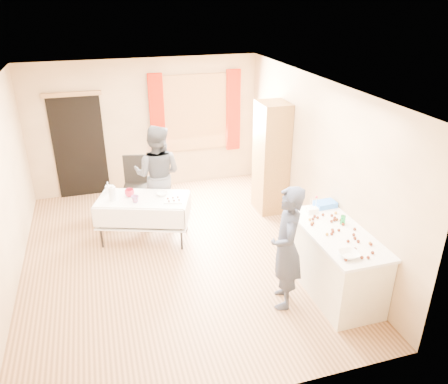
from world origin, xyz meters
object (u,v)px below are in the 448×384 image
object	(u,v)px
counter	(334,261)
woman	(158,175)
chair	(136,194)
party_table	(144,215)
cabinet	(271,158)
girl	(286,248)

from	to	relation	value
counter	woman	world-z (taller)	woman
chair	woman	xyz separation A→B (m)	(0.35, -0.54, 0.57)
chair	party_table	bearing A→B (deg)	-76.93
chair	counter	bearing A→B (deg)	-42.15
chair	woman	size ratio (longest dim) A/B	0.58
cabinet	chair	bearing A→B (deg)	164.10
woman	party_table	bearing A→B (deg)	84.95
party_table	chair	distance (m)	1.14
counter	girl	world-z (taller)	girl
cabinet	party_table	world-z (taller)	cabinet
party_table	chair	xyz separation A→B (m)	(-0.01, 1.13, -0.14)
counter	party_table	size ratio (longest dim) A/B	1.00
girl	woman	world-z (taller)	woman
cabinet	party_table	distance (m)	2.47
counter	chair	distance (m)	3.93
counter	girl	xyz separation A→B (m)	(-0.74, -0.06, 0.37)
girl	chair	bearing A→B (deg)	-136.36
party_table	woman	xyz separation A→B (m)	(0.34, 0.59, 0.42)
woman	girl	bearing A→B (deg)	138.32
chair	girl	bearing A→B (deg)	-52.39
cabinet	woman	size ratio (longest dim) A/B	1.16
counter	woman	size ratio (longest dim) A/B	0.92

